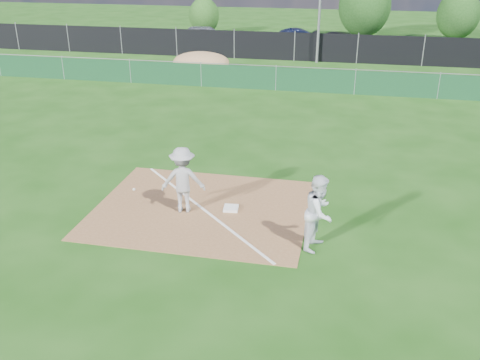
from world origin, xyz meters
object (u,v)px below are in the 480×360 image
Objects in this scene: tree_left at (204,16)px; runner at (319,212)px; car_right at (345,42)px; tree_right at (458,15)px; car_mid at (300,38)px; tree_mid at (365,6)px; play_at_first at (183,180)px; first_base at (231,208)px; car_left at (206,36)px.

runner is at bearing -69.82° from tree_left.
car_right is 10.85m from tree_right.
tree_right is at bearing 3.03° from runner.
car_mid is (-3.55, 28.41, -0.28)m from runner.
tree_mid is (4.47, 5.33, 1.82)m from car_mid.
runner is 0.42× the size of car_right.
runner is at bearing -91.57° from tree_mid.
play_at_first reaches higher than car_mid.
car_right is at bearing -141.08° from tree_right.
runner is 35.10m from tree_right.
tree_right reaches higher than play_at_first.
car_right is at bearing 84.99° from first_base.
runner is at bearing -172.78° from car_right.
tree_left is (-8.56, 4.53, 0.87)m from car_mid.
car_mid is 7.19m from tree_mid.
runner reaches higher than car_left.
car_right is 1.19× the size of tree_right.
play_at_first is at bearing 178.92° from car_right.
tree_right reaches higher than car_mid.
car_left is (-6.60, 26.23, -0.18)m from play_at_first.
tree_left is at bearing 4.41° from car_left.
car_left is (-7.88, 25.90, 0.72)m from first_base.
runner is (2.55, -1.50, 0.90)m from first_base.
tree_left is 0.62× the size of tree_mid.
play_at_first is (-1.28, -0.33, 0.90)m from first_base.
tree_right is at bearing -44.46° from car_right.
car_right is 6.73m from tree_mid.
car_mid is (-1.00, 26.91, 0.61)m from first_base.
car_right is (10.15, -0.03, -0.11)m from car_left.
tree_left is at bearing 106.91° from first_base.
tree_left is (-8.28, 31.77, 0.58)m from play_at_first.
tree_left reaches higher than car_mid.
car_left reaches higher than car_right.
tree_left is at bearing -176.59° from tree_right.
tree_mid reaches higher than car_mid.
play_at_first is 27.05m from car_left.
car_mid is at bearing -153.79° from tree_right.
tree_left is 20.25m from tree_right.
tree_mid is at bearing -54.48° from car_mid.
car_right is (3.27, -1.03, 0.00)m from car_mid.
first_base is at bearing 167.63° from car_mid.
car_mid is at bearing -27.89° from tree_left.
tree_right is (7.18, 0.40, -0.50)m from tree_mid.
tree_mid is at bearing -73.31° from car_left.
tree_mid reaches higher than first_base.
tree_right is at bearing 71.93° from first_base.
tree_left is at bearing 36.56° from runner.
play_at_first is at bearing -178.36° from car_left.
tree_left is (-12.11, 32.94, 0.58)m from runner.
runner reaches higher than play_at_first.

